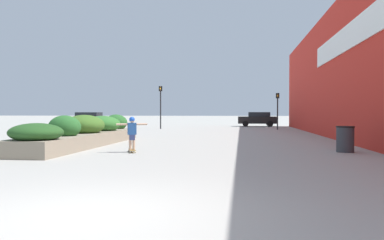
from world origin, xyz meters
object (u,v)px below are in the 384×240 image
object	(u,v)px
traffic_light_left	(161,100)
trash_bin	(345,139)
skateboard	(132,150)
traffic_light_right	(278,104)
skateboarder	(132,130)
car_leftmost	(88,119)
car_center_left	(258,119)

from	to	relation	value
traffic_light_left	trash_bin	bearing A→B (deg)	-58.74
skateboard	traffic_light_right	world-z (taller)	traffic_light_right
skateboarder	trash_bin	size ratio (longest dim) A/B	1.26
skateboarder	traffic_light_left	bearing A→B (deg)	76.10
skateboard	traffic_light_left	size ratio (longest dim) A/B	0.21
skateboarder	car_leftmost	xyz separation A→B (m)	(-11.89, 23.88, -0.05)
skateboard	car_leftmost	xyz separation A→B (m)	(-11.89, 23.88, 0.72)
skateboarder	trash_bin	world-z (taller)	skateboarder
car_center_left	traffic_light_right	world-z (taller)	traffic_light_right
skateboard	skateboarder	bearing A→B (deg)	156.90
traffic_light_left	traffic_light_right	world-z (taller)	traffic_light_left
traffic_light_right	skateboard	bearing A→B (deg)	-110.27
skateboarder	car_leftmost	size ratio (longest dim) A/B	0.29
trash_bin	car_leftmost	xyz separation A→B (m)	(-19.73, 22.77, 0.31)
car_leftmost	traffic_light_right	bearing A→B (deg)	-104.00
car_center_left	traffic_light_left	bearing A→B (deg)	129.08
skateboard	car_center_left	size ratio (longest dim) A/B	0.20
trash_bin	traffic_light_left	bearing A→B (deg)	121.26
traffic_light_left	traffic_light_right	xyz separation A→B (m)	(10.17, 0.03, -0.41)
skateboard	skateboarder	distance (m)	0.76
car_leftmost	car_center_left	distance (m)	17.78
car_leftmost	traffic_light_right	distance (m)	19.59
trash_bin	traffic_light_left	world-z (taller)	traffic_light_left
skateboarder	car_center_left	size ratio (longest dim) A/B	0.30
skateboarder	traffic_light_right	distance (m)	20.46
car_center_left	trash_bin	bearing A→B (deg)	-175.21
skateboarder	traffic_light_left	distance (m)	19.44
skateboard	traffic_light_right	size ratio (longest dim) A/B	0.26
trash_bin	traffic_light_right	distance (m)	18.13
traffic_light_right	trash_bin	bearing A→B (deg)	-87.58
skateboarder	skateboard	bearing A→B (deg)	-23.10
traffic_light_left	skateboarder	bearing A→B (deg)	-80.80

